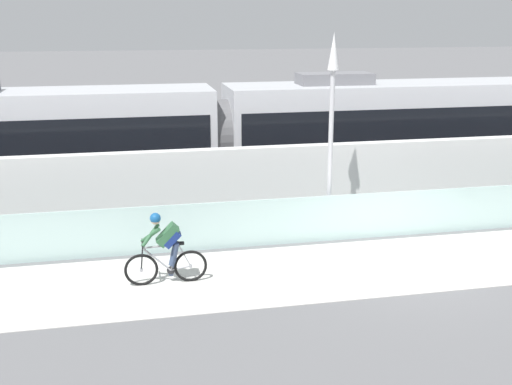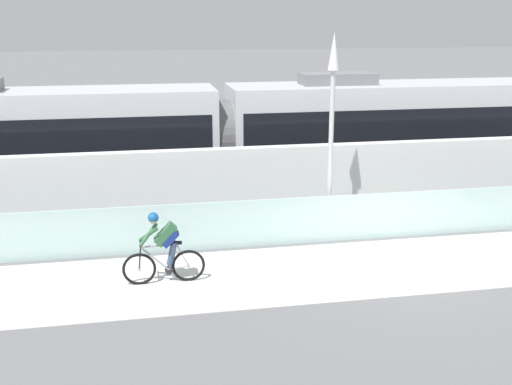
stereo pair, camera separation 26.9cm
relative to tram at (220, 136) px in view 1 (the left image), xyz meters
name	(u,v)px [view 1 (the left image)]	position (x,y,z in m)	size (l,w,h in m)	color
ground_plane	(408,263)	(3.41, -6.85, -1.89)	(200.00, 200.00, 0.00)	slate
bike_path_deck	(408,263)	(3.41, -6.85, -1.89)	(32.00, 3.20, 0.01)	silver
glass_parapet	(379,215)	(3.41, -5.00, -1.29)	(32.00, 0.05, 1.20)	silver
concrete_barrier_wall	(355,180)	(3.41, -3.20, -0.82)	(32.00, 0.36, 2.15)	silver
tram_rail_near	(327,193)	(3.41, -0.72, -1.89)	(32.00, 0.08, 0.01)	#595654
tram_rail_far	(314,182)	(3.41, 0.72, -1.89)	(32.00, 0.08, 0.01)	#595654
tram	(220,136)	(0.00, 0.00, 0.00)	(22.56, 2.54, 3.81)	silver
cyclist_on_bike	(166,250)	(-2.19, -6.85, -1.11)	(1.77, 0.58, 1.61)	black
lamp_post_antenna	(332,111)	(2.14, -4.70, 1.40)	(0.28, 0.28, 5.20)	gray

